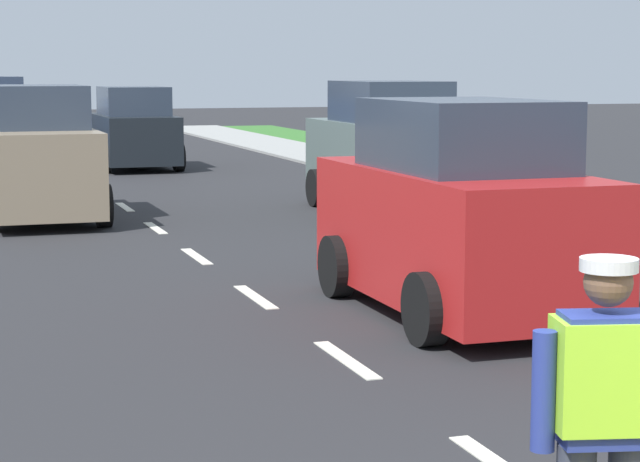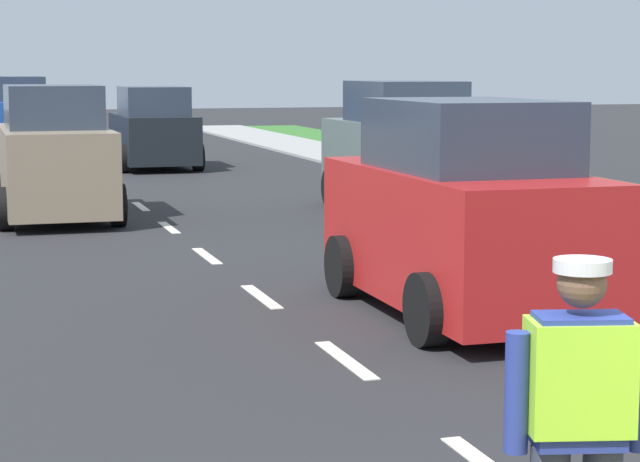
{
  "view_description": "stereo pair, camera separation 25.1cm",
  "coord_description": "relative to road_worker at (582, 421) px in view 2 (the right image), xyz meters",
  "views": [
    {
      "loc": [
        -3.37,
        -3.83,
        2.51
      ],
      "look_at": [
        -0.16,
        5.95,
        1.1
      ],
      "focal_mm": 67.47,
      "sensor_mm": 36.0,
      "label": 1
    },
    {
      "loc": [
        -3.13,
        -3.91,
        2.51
      ],
      "look_at": [
        -0.16,
        5.95,
        1.1
      ],
      "focal_mm": 67.47,
      "sensor_mm": 36.0,
      "label": 2
    }
  ],
  "objects": [
    {
      "name": "car_outgoing_far",
      "position": [
        2.06,
        25.29,
        0.01
      ],
      "size": [
        2.01,
        3.84,
        2.03
      ],
      "color": "black",
      "rests_on": "ground"
    },
    {
      "name": "car_oncoming_second",
      "position": [
        -1.11,
        15.64,
        0.1
      ],
      "size": [
        1.95,
        4.03,
        2.21
      ],
      "color": "gray",
      "rests_on": "ground"
    },
    {
      "name": "road_worker",
      "position": [
        0.0,
        0.0,
        0.0
      ],
      "size": [
        0.77,
        0.38,
        1.67
      ],
      "color": "#383D4C",
      "rests_on": "ground"
    },
    {
      "name": "ground_plane",
      "position": [
        0.49,
        20.25,
        -0.93
      ],
      "size": [
        96.0,
        96.0,
        0.0
      ],
      "primitive_type": "plane",
      "color": "#28282B"
    },
    {
      "name": "car_oncoming_third",
      "position": [
        -0.96,
        31.43,
        0.11
      ],
      "size": [
        2.06,
        4.07,
        2.24
      ],
      "color": "#1E4799",
      "rests_on": "ground"
    },
    {
      "name": "lane_center_line",
      "position": [
        0.49,
        24.45,
        -0.93
      ],
      "size": [
        0.14,
        46.4,
        0.01
      ],
      "color": "silver",
      "rests_on": "ground"
    },
    {
      "name": "car_parked_far",
      "position": [
        4.73,
        14.79,
        0.13
      ],
      "size": [
        2.01,
        3.86,
        2.27
      ],
      "color": "slate",
      "rests_on": "ground"
    },
    {
      "name": "car_outgoing_ahead",
      "position": [
        2.23,
        6.45,
        0.09
      ],
      "size": [
        1.96,
        4.0,
        2.19
      ],
      "color": "red",
      "rests_on": "ground"
    }
  ]
}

